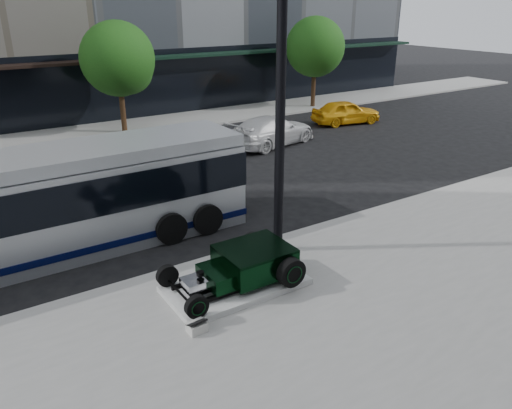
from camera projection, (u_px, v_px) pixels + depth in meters
ground at (231, 220)px, 16.39m from camera, size 120.00×120.00×0.00m
sidewalk_far at (101, 131)px, 27.22m from camera, size 70.00×4.00×0.12m
street_trees at (120, 62)px, 25.67m from camera, size 29.80×3.80×5.70m
display_plinth at (236, 285)px, 12.26m from camera, size 3.40×1.80×0.15m
hot_rod at (247, 263)px, 12.24m from camera, size 3.22×2.00×0.81m
info_plaque at (197, 327)px, 10.62m from camera, size 0.42×0.32×0.31m
lamppost at (280, 110)px, 12.68m from camera, size 0.47×0.47×8.60m
transit_bus at (34, 206)px, 13.56m from camera, size 12.12×2.88×2.92m
white_sedan at (272, 131)px, 24.62m from camera, size 5.32×3.12×1.45m
yellow_taxi at (346, 112)px, 28.95m from camera, size 4.25×2.37×1.37m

